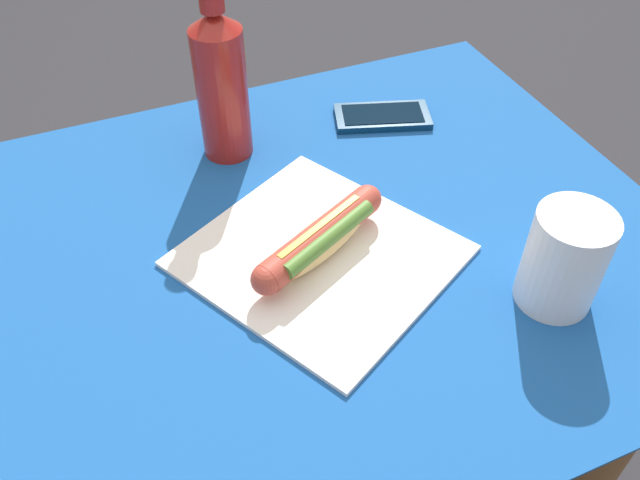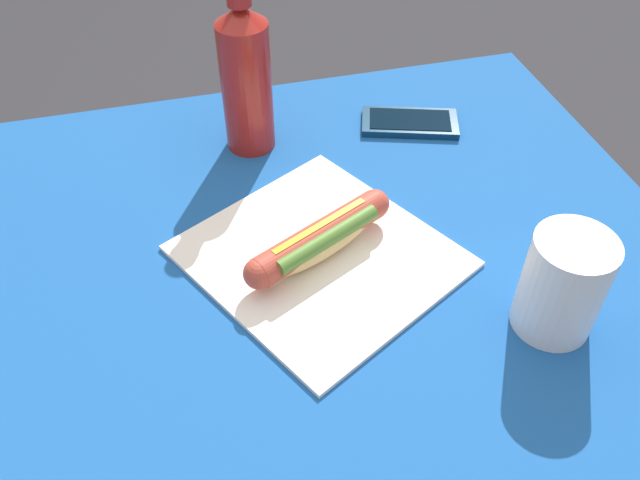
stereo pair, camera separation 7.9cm
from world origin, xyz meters
name	(u,v)px [view 1 (the left image)]	position (x,y,z in m)	size (l,w,h in m)	color
dining_table	(288,332)	(0.00, 0.00, 0.59)	(1.00, 0.76, 0.75)	brown
paper_wrapper	(320,256)	(-0.04, 0.03, 0.76)	(0.27, 0.29, 0.01)	white
hot_dog	(321,238)	(-0.04, 0.03, 0.79)	(0.20, 0.12, 0.05)	#E5BC75
cell_phone	(382,116)	(-0.24, -0.21, 0.76)	(0.16, 0.11, 0.01)	#0A2D4C
soda_bottle	(218,84)	(0.00, -0.23, 0.87)	(0.07, 0.07, 0.26)	maroon
drinking_cup	(564,260)	(-0.26, 0.19, 0.82)	(0.09, 0.09, 0.12)	white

